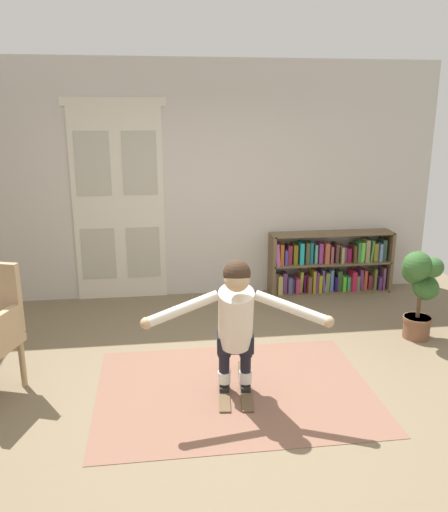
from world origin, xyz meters
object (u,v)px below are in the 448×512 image
at_px(potted_plant, 421,284).
at_px(bookshelf, 329,266).
at_px(skis_pair, 235,386).
at_px(person_skier, 236,317).

bearing_deg(potted_plant, bookshelf, 107.50).
relative_size(bookshelf, potted_plant, 1.68).
height_order(potted_plant, skis_pair, potted_plant).
bearing_deg(skis_pair, bookshelf, 55.19).
distance_m(bookshelf, potted_plant, 1.57).
bearing_deg(bookshelf, person_skier, -123.32).
relative_size(potted_plant, skis_pair, 1.24).
bearing_deg(potted_plant, person_skier, -155.06).
height_order(bookshelf, skis_pair, bookshelf).
xyz_separation_m(bookshelf, potted_plant, (0.47, -1.48, 0.23)).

